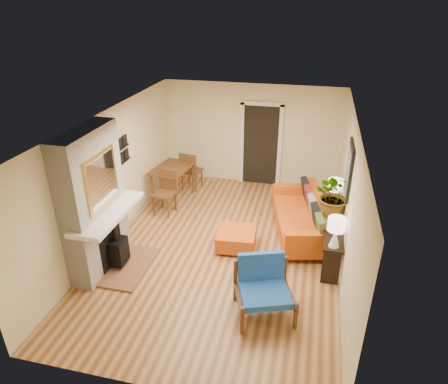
{
  "coord_description": "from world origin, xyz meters",
  "views": [
    {
      "loc": [
        1.56,
        -6.4,
        4.53
      ],
      "look_at": [
        0.0,
        0.2,
        1.15
      ],
      "focal_mm": 32.0,
      "sensor_mm": 36.0,
      "label": 1
    }
  ],
  "objects_px": {
    "sofa": "(305,217)",
    "lamp_far": "(335,189)",
    "blue_chair": "(263,284)",
    "console_table": "(332,230)",
    "dining_table": "(176,174)",
    "lamp_near": "(336,229)",
    "houseplant": "(336,195)",
    "ottoman": "(236,238)"
  },
  "relations": [
    {
      "from": "console_table",
      "to": "lamp_far",
      "type": "distance_m",
      "value": 0.9
    },
    {
      "from": "sofa",
      "to": "lamp_near",
      "type": "distance_m",
      "value": 1.71
    },
    {
      "from": "console_table",
      "to": "lamp_far",
      "type": "xyz_separation_m",
      "value": [
        0.0,
        0.76,
        0.49
      ]
    },
    {
      "from": "dining_table",
      "to": "lamp_far",
      "type": "xyz_separation_m",
      "value": [
        3.64,
        -0.8,
        0.4
      ]
    },
    {
      "from": "houseplant",
      "to": "console_table",
      "type": "bearing_deg",
      "value": -87.73
    },
    {
      "from": "sofa",
      "to": "blue_chair",
      "type": "relative_size",
      "value": 2.17
    },
    {
      "from": "ottoman",
      "to": "lamp_near",
      "type": "distance_m",
      "value": 2.08
    },
    {
      "from": "sofa",
      "to": "lamp_far",
      "type": "relative_size",
      "value": 4.38
    },
    {
      "from": "blue_chair",
      "to": "lamp_near",
      "type": "relative_size",
      "value": 2.02
    },
    {
      "from": "houseplant",
      "to": "sofa",
      "type": "bearing_deg",
      "value": 138.51
    },
    {
      "from": "ottoman",
      "to": "lamp_far",
      "type": "bearing_deg",
      "value": 26.84
    },
    {
      "from": "ottoman",
      "to": "blue_chair",
      "type": "xyz_separation_m",
      "value": [
        0.75,
        -1.58,
        0.27
      ]
    },
    {
      "from": "dining_table",
      "to": "console_table",
      "type": "distance_m",
      "value": 3.96
    },
    {
      "from": "lamp_near",
      "to": "houseplant",
      "type": "distance_m",
      "value": 1.03
    },
    {
      "from": "dining_table",
      "to": "blue_chair",
      "type": "bearing_deg",
      "value": -51.66
    },
    {
      "from": "dining_table",
      "to": "lamp_far",
      "type": "distance_m",
      "value": 3.75
    },
    {
      "from": "sofa",
      "to": "lamp_far",
      "type": "bearing_deg",
      "value": 6.06
    },
    {
      "from": "ottoman",
      "to": "dining_table",
      "type": "bearing_deg",
      "value": 137.28
    },
    {
      "from": "lamp_near",
      "to": "lamp_far",
      "type": "bearing_deg",
      "value": 90.0
    },
    {
      "from": "dining_table",
      "to": "houseplant",
      "type": "relative_size",
      "value": 2.12
    },
    {
      "from": "sofa",
      "to": "console_table",
      "type": "xyz_separation_m",
      "value": [
        0.52,
        -0.71,
        0.19
      ]
    },
    {
      "from": "sofa",
      "to": "lamp_near",
      "type": "bearing_deg",
      "value": -70.5
    },
    {
      "from": "houseplant",
      "to": "ottoman",
      "type": "bearing_deg",
      "value": -167.45
    },
    {
      "from": "blue_chair",
      "to": "dining_table",
      "type": "bearing_deg",
      "value": 128.34
    },
    {
      "from": "blue_chair",
      "to": "console_table",
      "type": "height_order",
      "value": "blue_chair"
    },
    {
      "from": "lamp_far",
      "to": "dining_table",
      "type": "bearing_deg",
      "value": 167.67
    },
    {
      "from": "blue_chair",
      "to": "lamp_far",
      "type": "height_order",
      "value": "lamp_far"
    },
    {
      "from": "sofa",
      "to": "ottoman",
      "type": "height_order",
      "value": "sofa"
    },
    {
      "from": "sofa",
      "to": "houseplant",
      "type": "xyz_separation_m",
      "value": [
        0.51,
        -0.45,
        0.79
      ]
    },
    {
      "from": "sofa",
      "to": "dining_table",
      "type": "height_order",
      "value": "dining_table"
    },
    {
      "from": "sofa",
      "to": "ottoman",
      "type": "xyz_separation_m",
      "value": [
        -1.27,
        -0.85,
        -0.17
      ]
    },
    {
      "from": "dining_table",
      "to": "lamp_near",
      "type": "bearing_deg",
      "value": -32.65
    },
    {
      "from": "console_table",
      "to": "blue_chair",
      "type": "bearing_deg",
      "value": -121.26
    },
    {
      "from": "blue_chair",
      "to": "houseplant",
      "type": "height_order",
      "value": "houseplant"
    },
    {
      "from": "ottoman",
      "to": "blue_chair",
      "type": "bearing_deg",
      "value": -64.57
    },
    {
      "from": "houseplant",
      "to": "blue_chair",
      "type": "bearing_deg",
      "value": -117.68
    },
    {
      "from": "console_table",
      "to": "lamp_far",
      "type": "bearing_deg",
      "value": 90.0
    },
    {
      "from": "lamp_far",
      "to": "sofa",
      "type": "bearing_deg",
      "value": -173.94
    },
    {
      "from": "console_table",
      "to": "lamp_near",
      "type": "height_order",
      "value": "lamp_near"
    },
    {
      "from": "ottoman",
      "to": "dining_table",
      "type": "relative_size",
      "value": 0.41
    },
    {
      "from": "blue_chair",
      "to": "lamp_far",
      "type": "distance_m",
      "value": 2.76
    },
    {
      "from": "ottoman",
      "to": "lamp_far",
      "type": "height_order",
      "value": "lamp_far"
    }
  ]
}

